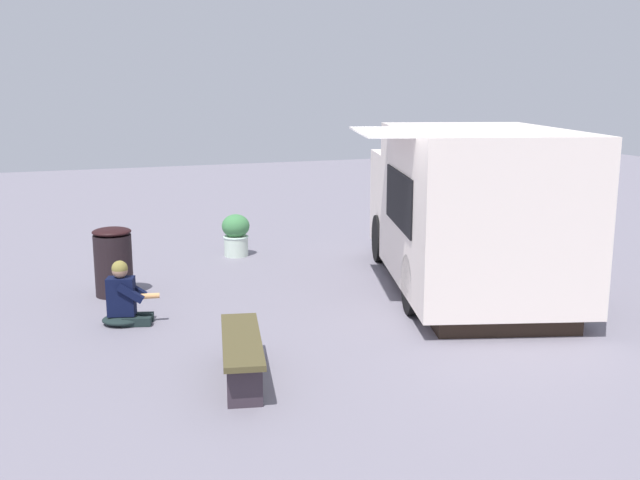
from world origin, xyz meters
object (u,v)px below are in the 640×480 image
object	(u,v)px
planter_flowering_near	(236,234)
trash_bin	(113,261)
plaza_bench	(242,348)
food_truck	(466,212)
person_customer	(124,300)

from	to	relation	value
planter_flowering_near	trash_bin	world-z (taller)	trash_bin
plaza_bench	trash_bin	bearing A→B (deg)	13.27
food_truck	trash_bin	size ratio (longest dim) A/B	5.64
plaza_bench	trash_bin	world-z (taller)	trash_bin
person_customer	trash_bin	size ratio (longest dim) A/B	0.83
food_truck	trash_bin	xyz separation A→B (m)	(1.45, 5.03, -0.65)
planter_flowering_near	plaza_bench	world-z (taller)	planter_flowering_near
planter_flowering_near	trash_bin	xyz separation A→B (m)	(-1.86, 2.33, 0.11)
food_truck	planter_flowering_near	bearing A→B (deg)	39.17
trash_bin	plaza_bench	bearing A→B (deg)	-166.73
person_customer	plaza_bench	bearing A→B (deg)	-158.60
planter_flowering_near	trash_bin	size ratio (longest dim) A/B	0.75
food_truck	trash_bin	world-z (taller)	food_truck
food_truck	trash_bin	distance (m)	5.28
food_truck	person_customer	size ratio (longest dim) A/B	6.77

